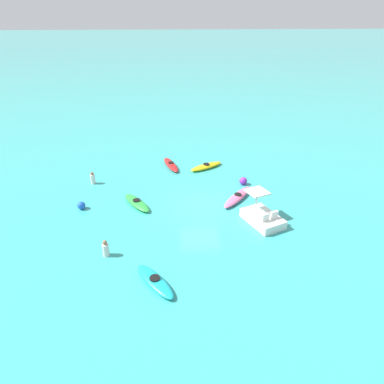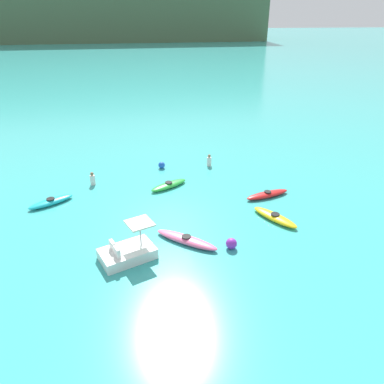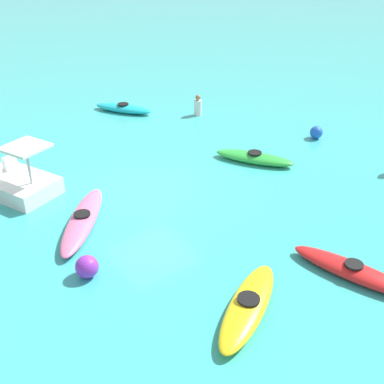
{
  "view_description": "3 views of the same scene",
  "coord_description": "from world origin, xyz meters",
  "px_view_note": "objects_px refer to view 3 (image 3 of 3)",
  "views": [
    {
      "loc": [
        -17.79,
        2.28,
        10.39
      ],
      "look_at": [
        0.54,
        0.45,
        0.69
      ],
      "focal_mm": 31.4,
      "sensor_mm": 36.0,
      "label": 1
    },
    {
      "loc": [
        -1.62,
        -16.99,
        9.99
      ],
      "look_at": [
        1.56,
        1.43,
        0.77
      ],
      "focal_mm": 33.7,
      "sensor_mm": 36.0,
      "label": 2
    },
    {
      "loc": [
        10.86,
        -6.44,
        6.97
      ],
      "look_at": [
        1.29,
        0.65,
        0.28
      ],
      "focal_mm": 44.06,
      "sensor_mm": 36.0,
      "label": 3
    }
  ],
  "objects_px": {
    "kayak_green": "(254,158)",
    "kayak_cyan": "(123,108)",
    "kayak_yellow": "(248,306)",
    "kayak_pink": "(83,220)",
    "buoy_purple": "(87,267)",
    "kayak_red": "(353,271)",
    "person_by_kayaks": "(198,106)",
    "buoy_blue": "(316,132)",
    "pedal_boat_white": "(17,182)"
  },
  "relations": [
    {
      "from": "kayak_red",
      "to": "buoy_purple",
      "type": "bearing_deg",
      "value": -126.66
    },
    {
      "from": "person_by_kayaks",
      "to": "kayak_pink",
      "type": "bearing_deg",
      "value": -56.92
    },
    {
      "from": "buoy_purple",
      "to": "kayak_pink",
      "type": "bearing_deg",
      "value": 157.67
    },
    {
      "from": "buoy_blue",
      "to": "kayak_pink",
      "type": "bearing_deg",
      "value": -88.36
    },
    {
      "from": "kayak_red",
      "to": "buoy_purple",
      "type": "relative_size",
      "value": 5.59
    },
    {
      "from": "pedal_boat_white",
      "to": "buoy_blue",
      "type": "bearing_deg",
      "value": 76.34
    },
    {
      "from": "kayak_yellow",
      "to": "kayak_pink",
      "type": "bearing_deg",
      "value": -165.26
    },
    {
      "from": "kayak_cyan",
      "to": "kayak_yellow",
      "type": "relative_size",
      "value": 0.92
    },
    {
      "from": "kayak_green",
      "to": "buoy_purple",
      "type": "xyz_separation_m",
      "value": [
        2.16,
        -7.21,
        0.1
      ]
    },
    {
      "from": "kayak_green",
      "to": "buoy_blue",
      "type": "xyz_separation_m",
      "value": [
        -0.14,
        3.31,
        0.08
      ]
    },
    {
      "from": "buoy_purple",
      "to": "person_by_kayaks",
      "type": "xyz_separation_m",
      "value": [
        -7.0,
        8.46,
        0.12
      ]
    },
    {
      "from": "buoy_blue",
      "to": "person_by_kayaks",
      "type": "relative_size",
      "value": 0.54
    },
    {
      "from": "kayak_cyan",
      "to": "kayak_pink",
      "type": "height_order",
      "value": "same"
    },
    {
      "from": "buoy_purple",
      "to": "person_by_kayaks",
      "type": "distance_m",
      "value": 10.98
    },
    {
      "from": "kayak_pink",
      "to": "kayak_red",
      "type": "relative_size",
      "value": 1.02
    },
    {
      "from": "kayak_pink",
      "to": "kayak_yellow",
      "type": "xyz_separation_m",
      "value": [
        5.06,
        1.33,
        0.0
      ]
    },
    {
      "from": "kayak_red",
      "to": "person_by_kayaks",
      "type": "distance_m",
      "value": 11.21
    },
    {
      "from": "kayak_cyan",
      "to": "person_by_kayaks",
      "type": "xyz_separation_m",
      "value": [
        2.23,
        2.36,
        0.22
      ]
    },
    {
      "from": "kayak_pink",
      "to": "buoy_purple",
      "type": "xyz_separation_m",
      "value": [
        2.03,
        -0.83,
        0.1
      ]
    },
    {
      "from": "person_by_kayaks",
      "to": "buoy_blue",
      "type": "bearing_deg",
      "value": 23.62
    },
    {
      "from": "kayak_yellow",
      "to": "pedal_boat_white",
      "type": "xyz_separation_m",
      "value": [
        -7.88,
        -2.11,
        0.17
      ]
    },
    {
      "from": "kayak_red",
      "to": "kayak_yellow",
      "type": "xyz_separation_m",
      "value": [
        -0.58,
        -2.68,
        0.0
      ]
    },
    {
      "from": "kayak_red",
      "to": "pedal_boat_white",
      "type": "relative_size",
      "value": 1.07
    },
    {
      "from": "kayak_red",
      "to": "kayak_yellow",
      "type": "height_order",
      "value": "same"
    },
    {
      "from": "kayak_green",
      "to": "pedal_boat_white",
      "type": "height_order",
      "value": "pedal_boat_white"
    },
    {
      "from": "pedal_boat_white",
      "to": "buoy_blue",
      "type": "height_order",
      "value": "pedal_boat_white"
    },
    {
      "from": "kayak_yellow",
      "to": "person_by_kayaks",
      "type": "bearing_deg",
      "value": 147.87
    },
    {
      "from": "person_by_kayaks",
      "to": "kayak_yellow",
      "type": "bearing_deg",
      "value": -32.13
    },
    {
      "from": "pedal_boat_white",
      "to": "person_by_kayaks",
      "type": "bearing_deg",
      "value": 104.33
    },
    {
      "from": "kayak_cyan",
      "to": "kayak_yellow",
      "type": "bearing_deg",
      "value": -17.81
    },
    {
      "from": "kayak_red",
      "to": "pedal_boat_white",
      "type": "height_order",
      "value": "pedal_boat_white"
    },
    {
      "from": "pedal_boat_white",
      "to": "buoy_blue",
      "type": "relative_size",
      "value": 5.84
    },
    {
      "from": "kayak_green",
      "to": "pedal_boat_white",
      "type": "relative_size",
      "value": 0.97
    },
    {
      "from": "kayak_pink",
      "to": "buoy_blue",
      "type": "height_order",
      "value": "buoy_blue"
    },
    {
      "from": "buoy_blue",
      "to": "person_by_kayaks",
      "type": "xyz_separation_m",
      "value": [
        -4.69,
        -2.05,
        0.15
      ]
    },
    {
      "from": "kayak_yellow",
      "to": "buoy_blue",
      "type": "relative_size",
      "value": 5.95
    },
    {
      "from": "kayak_pink",
      "to": "kayak_green",
      "type": "bearing_deg",
      "value": 91.23
    },
    {
      "from": "kayak_yellow",
      "to": "person_by_kayaks",
      "type": "height_order",
      "value": "person_by_kayaks"
    },
    {
      "from": "kayak_pink",
      "to": "kayak_cyan",
      "type": "bearing_deg",
      "value": 143.79
    },
    {
      "from": "kayak_yellow",
      "to": "buoy_purple",
      "type": "height_order",
      "value": "buoy_purple"
    },
    {
      "from": "kayak_pink",
      "to": "pedal_boat_white",
      "type": "distance_m",
      "value": 2.93
    },
    {
      "from": "pedal_boat_white",
      "to": "kayak_red",
      "type": "bearing_deg",
      "value": 29.57
    },
    {
      "from": "kayak_red",
      "to": "buoy_purple",
      "type": "height_order",
      "value": "buoy_purple"
    },
    {
      "from": "kayak_pink",
      "to": "kayak_yellow",
      "type": "bearing_deg",
      "value": 14.74
    },
    {
      "from": "kayak_cyan",
      "to": "kayak_red",
      "type": "height_order",
      "value": "same"
    },
    {
      "from": "kayak_pink",
      "to": "kayak_yellow",
      "type": "relative_size",
      "value": 1.07
    },
    {
      "from": "kayak_pink",
      "to": "buoy_purple",
      "type": "relative_size",
      "value": 5.69
    },
    {
      "from": "kayak_green",
      "to": "kayak_cyan",
      "type": "bearing_deg",
      "value": -171.09
    },
    {
      "from": "pedal_boat_white",
      "to": "person_by_kayaks",
      "type": "height_order",
      "value": "pedal_boat_white"
    },
    {
      "from": "kayak_cyan",
      "to": "pedal_boat_white",
      "type": "distance_m",
      "value": 7.47
    }
  ]
}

